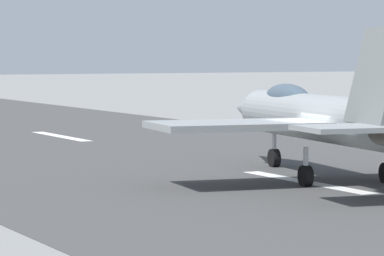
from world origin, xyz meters
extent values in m
plane|color=gray|center=(0.00, 0.00, 0.00)|extent=(400.00, 400.00, 0.00)
cube|color=#414242|center=(0.00, 0.00, 0.01)|extent=(240.00, 26.00, 0.02)
cube|color=white|center=(0.36, 0.00, 0.02)|extent=(8.00, 0.70, 0.00)
cube|color=white|center=(25.70, 0.00, 0.02)|extent=(8.00, 0.70, 0.00)
cylinder|color=gray|center=(0.77, -1.12, 2.27)|extent=(12.85, 3.58, 1.74)
cone|color=gray|center=(8.52, -2.26, 2.27)|extent=(3.12, 1.89, 1.48)
ellipsoid|color=#3F5160|center=(4.32, -1.65, 2.93)|extent=(3.72, 1.61, 1.10)
cube|color=gray|center=(0.34, 2.84, 2.17)|extent=(4.23, 6.41, 0.24)
cube|color=gray|center=(-5.34, 2.20, 2.37)|extent=(2.78, 3.12, 0.16)
cube|color=slate|center=(-4.59, 0.57, 3.97)|extent=(2.71, 1.31, 3.14)
cylinder|color=silver|center=(5.62, -1.84, 0.70)|extent=(0.18, 0.18, 1.40)
cylinder|color=black|center=(5.62, -1.84, 0.38)|extent=(0.80, 0.41, 0.76)
cylinder|color=silver|center=(-0.78, 0.72, 0.70)|extent=(0.18, 0.18, 1.40)
cylinder|color=black|center=(-0.78, 0.72, 0.38)|extent=(0.80, 0.41, 0.76)
cone|color=orange|center=(25.18, -13.20, 0.28)|extent=(0.44, 0.44, 0.55)
camera|label=1|loc=(-34.61, 22.40, 4.72)|focal=107.16mm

